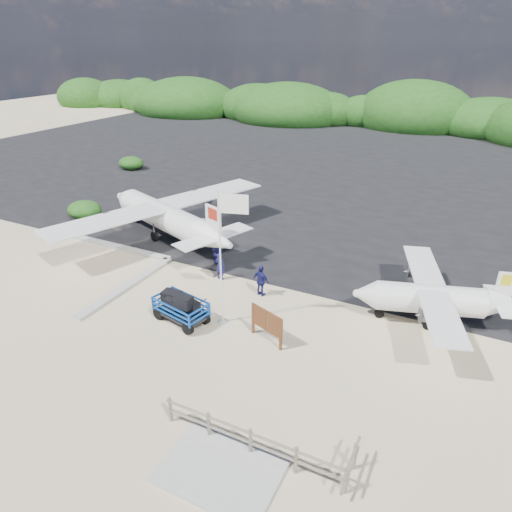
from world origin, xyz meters
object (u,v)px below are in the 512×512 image
(baggage_cart, at_px, (182,321))
(crew_a, at_px, (220,266))
(crew_c, at_px, (261,281))
(crew_b, at_px, (217,252))
(aircraft_small, at_px, (271,148))
(flagpole, at_px, (223,322))
(signboard, at_px, (266,341))

(baggage_cart, xyz_separation_m, crew_a, (-0.48, 4.26, 0.76))
(baggage_cart, xyz_separation_m, crew_c, (2.21, 3.69, 0.81))
(crew_a, height_order, crew_b, crew_b)
(crew_b, height_order, aircraft_small, crew_b)
(flagpole, height_order, crew_b, flagpole)
(aircraft_small, bearing_deg, crew_b, 92.15)
(flagpole, xyz_separation_m, crew_c, (0.52, 2.90, 0.81))
(crew_b, xyz_separation_m, crew_c, (3.73, -2.00, 0.01))
(flagpole, bearing_deg, signboard, -10.21)
(crew_c, bearing_deg, signboard, 131.87)
(flagpole, bearing_deg, crew_c, 79.74)
(aircraft_small, bearing_deg, signboard, 97.51)
(flagpole, xyz_separation_m, signboard, (2.41, -0.43, 0.00))
(crew_c, bearing_deg, flagpole, 92.11)
(crew_a, bearing_deg, crew_c, 171.34)
(baggage_cart, bearing_deg, crew_a, 108.38)
(aircraft_small, bearing_deg, flagpole, 94.35)
(baggage_cart, relative_size, crew_c, 1.63)
(signboard, xyz_separation_m, crew_b, (-5.61, 5.33, 0.80))
(flagpole, relative_size, crew_b, 3.85)
(crew_b, bearing_deg, flagpole, 127.14)
(signboard, bearing_deg, baggage_cart, -154.86)
(crew_b, distance_m, aircraft_small, 30.75)
(flagpole, distance_m, aircraft_small, 36.45)
(crew_a, xyz_separation_m, crew_b, (-1.03, 1.43, 0.04))
(crew_a, bearing_deg, aircraft_small, -66.48)
(baggage_cart, xyz_separation_m, aircraft_small, (-11.69, 34.70, 0.00))
(signboard, bearing_deg, crew_c, 139.60)
(signboard, bearing_deg, aircraft_small, 134.80)
(baggage_cart, distance_m, signboard, 4.11)
(signboard, distance_m, crew_b, 7.78)
(crew_a, height_order, aircraft_small, crew_a)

